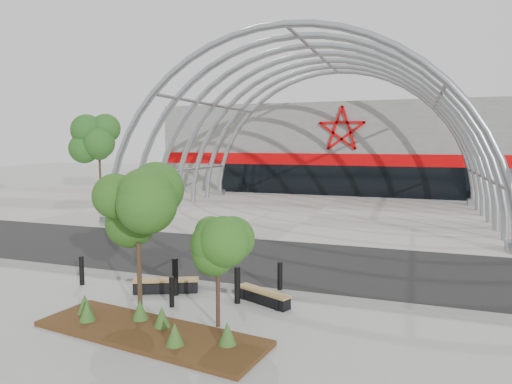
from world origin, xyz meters
name	(u,v)px	position (x,y,z in m)	size (l,w,h in m)	color
ground	(215,285)	(0.00, 0.00, 0.00)	(140.00, 140.00, 0.00)	#9D9E99
road	(252,259)	(0.00, 3.50, 0.01)	(140.00, 7.00, 0.02)	black
forecourt	(315,214)	(0.00, 15.50, 0.02)	(60.00, 17.00, 0.04)	#9E988E
kerb	(212,286)	(0.00, -0.25, 0.06)	(60.00, 0.50, 0.12)	slate
arena_building	(353,148)	(0.00, 33.45, 3.99)	(34.00, 15.24, 8.00)	slate
vault_canopy	(315,214)	(0.00, 15.50, 0.02)	(20.80, 15.80, 20.36)	gray
planting_bed	(148,328)	(0.03, -3.94, 0.15)	(6.02, 2.58, 0.62)	#36220C
street_tree_0	(138,212)	(-0.75, -3.06, 2.78)	(1.70, 1.70, 3.87)	black
street_tree_1	(217,238)	(1.43, -2.95, 2.24)	(1.32, 1.32, 3.12)	black
bench_0	(166,286)	(-1.13, -1.11, 0.20)	(1.98, 1.20, 0.41)	black
bench_1	(263,297)	(1.98, -1.03, 0.18)	(1.80, 1.09, 0.38)	black
bollard_0	(82,270)	(-4.07, -1.34, 0.47)	(0.15, 0.15, 0.94)	black
bollard_1	(172,292)	(-0.34, -2.13, 0.43)	(0.14, 0.14, 0.86)	black
bollard_2	(175,277)	(-0.73, -1.23, 0.56)	(0.18, 0.18, 1.13)	black
bollard_3	(237,285)	(1.27, -1.25, 0.53)	(0.17, 0.17, 1.06)	black
bollard_4	(280,278)	(2.18, -0.05, 0.49)	(0.16, 0.16, 0.97)	black
bg_tree_0	(99,141)	(-20.00, 20.00, 4.64)	(3.00, 3.00, 6.45)	#311F14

